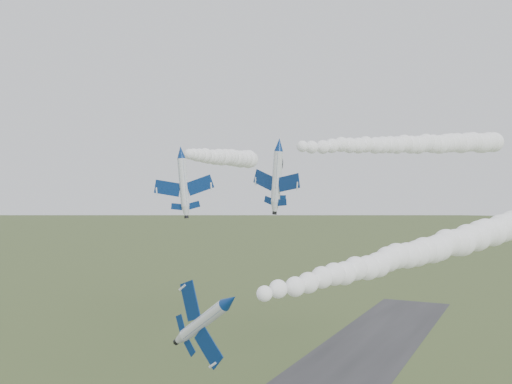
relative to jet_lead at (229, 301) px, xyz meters
The scene contains 6 objects.
jet_lead is the anchor object (origin of this frame).
smoke_trail_jet_lead 41.54m from the jet_lead, 70.43° to the left, with size 5.61×77.92×5.61m, color white, non-canonical shape.
jet_pair_left 38.00m from the jet_lead, 132.13° to the left, with size 9.86×11.49×2.93m.
smoke_trail_jet_pair_left 71.35m from the jet_lead, 119.06° to the left, with size 4.58×67.83×4.58m, color white, non-canonical shape.
jet_pair_right 32.44m from the jet_lead, 102.55° to the left, with size 9.65×11.14×2.89m.
smoke_trail_jet_pair_right 62.67m from the jet_lead, 81.85° to the left, with size 4.50×65.26×4.50m, color white, non-canonical shape.
Camera 1 is at (39.12, -57.23, 40.93)m, focal length 40.00 mm.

